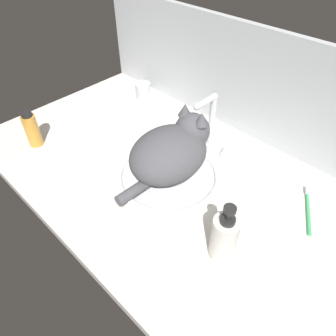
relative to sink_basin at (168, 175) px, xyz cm
name	(u,v)px	position (x,y,z in cm)	size (l,w,h in cm)	color
countertop	(158,173)	(-4.77, 0.20, -2.42)	(123.49, 72.03, 3.00)	silver
backsplash_wall	(233,81)	(-4.77, 37.41, 16.32)	(123.49, 2.40, 40.48)	#B2B7BC
sink_basin	(168,175)	(0.00, 0.00, 0.00)	(33.13, 33.13, 2.12)	white
faucet	(209,129)	(0.00, 19.57, 7.47)	(16.72, 11.43, 21.35)	silver
cat	(173,150)	(0.07, 2.00, 9.05)	(21.00, 35.14, 18.81)	#4C4C51
amber_bottle	(32,129)	(-45.17, -20.21, 5.41)	(4.66, 4.66, 13.39)	gold
soap_pump_bottle	(224,237)	(28.26, -10.16, 5.86)	(6.45, 6.45, 17.52)	silver
metal_jar	(143,90)	(-42.41, 28.39, 2.19)	(6.62, 6.62, 6.18)	#B2B5BA
toothbrush	(308,209)	(37.69, 18.00, -0.30)	(9.09, 15.81, 1.70)	#3FB266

